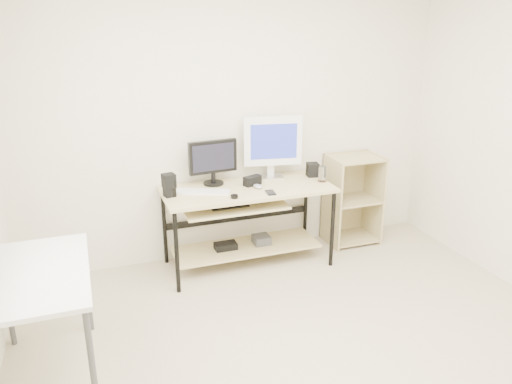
{
  "coord_description": "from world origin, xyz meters",
  "views": [
    {
      "loc": [
        -1.34,
        -2.3,
        2.16
      ],
      "look_at": [
        -0.05,
        1.3,
        0.83
      ],
      "focal_mm": 35.0,
      "sensor_mm": 36.0,
      "label": 1
    }
  ],
  "objects_px": {
    "audio_controller": "(171,188)",
    "white_imac": "(273,143)",
    "side_table": "(37,284)",
    "desk": "(245,210)",
    "black_monitor": "(213,160)",
    "shelf_unit": "(351,198)"
  },
  "relations": [
    {
      "from": "audio_controller",
      "to": "white_imac",
      "type": "bearing_deg",
      "value": 15.62
    },
    {
      "from": "side_table",
      "to": "audio_controller",
      "type": "xyz_separation_m",
      "value": [
        1.0,
        1.04,
        0.15
      ]
    },
    {
      "from": "desk",
      "to": "white_imac",
      "type": "bearing_deg",
      "value": 29.86
    },
    {
      "from": "side_table",
      "to": "black_monitor",
      "type": "relative_size",
      "value": 2.26
    },
    {
      "from": "shelf_unit",
      "to": "black_monitor",
      "type": "xyz_separation_m",
      "value": [
        -1.41,
        0.02,
        0.53
      ]
    },
    {
      "from": "side_table",
      "to": "audio_controller",
      "type": "bearing_deg",
      "value": 46.22
    },
    {
      "from": "desk",
      "to": "black_monitor",
      "type": "xyz_separation_m",
      "value": [
        -0.23,
        0.18,
        0.44
      ]
    },
    {
      "from": "shelf_unit",
      "to": "black_monitor",
      "type": "height_order",
      "value": "black_monitor"
    },
    {
      "from": "side_table",
      "to": "shelf_unit",
      "type": "bearing_deg",
      "value": 23.33
    },
    {
      "from": "audio_controller",
      "to": "black_monitor",
      "type": "bearing_deg",
      "value": 29.16
    },
    {
      "from": "shelf_unit",
      "to": "white_imac",
      "type": "bearing_deg",
      "value": 177.6
    },
    {
      "from": "shelf_unit",
      "to": "audio_controller",
      "type": "bearing_deg",
      "value": -174.45
    },
    {
      "from": "desk",
      "to": "shelf_unit",
      "type": "distance_m",
      "value": 1.19
    },
    {
      "from": "desk",
      "to": "shelf_unit",
      "type": "height_order",
      "value": "shelf_unit"
    },
    {
      "from": "shelf_unit",
      "to": "black_monitor",
      "type": "relative_size",
      "value": 2.03
    },
    {
      "from": "desk",
      "to": "audio_controller",
      "type": "height_order",
      "value": "audio_controller"
    },
    {
      "from": "black_monitor",
      "to": "white_imac",
      "type": "bearing_deg",
      "value": -4.21
    },
    {
      "from": "desk",
      "to": "side_table",
      "type": "distance_m",
      "value": 1.97
    },
    {
      "from": "desk",
      "to": "shelf_unit",
      "type": "bearing_deg",
      "value": 7.77
    },
    {
      "from": "black_monitor",
      "to": "shelf_unit",
      "type": "bearing_deg",
      "value": -6.27
    },
    {
      "from": "white_imac",
      "to": "desk",
      "type": "bearing_deg",
      "value": -140.3
    },
    {
      "from": "shelf_unit",
      "to": "audio_controller",
      "type": "xyz_separation_m",
      "value": [
        -1.83,
        -0.18,
        0.37
      ]
    }
  ]
}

